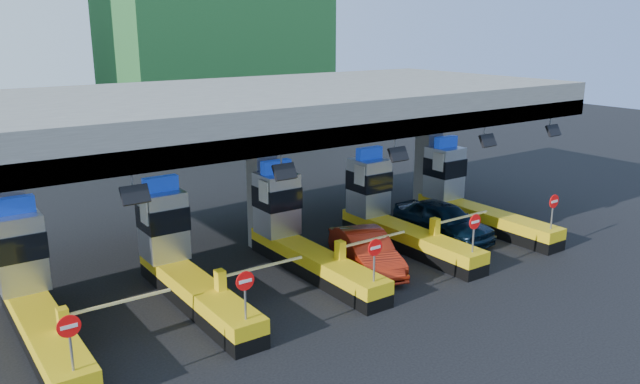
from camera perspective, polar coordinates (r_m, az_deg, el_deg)
ground at (r=25.61m, az=-1.78°, el=-6.91°), size 120.00×120.00×0.00m
toll_canopy at (r=26.44m, az=-5.34°, el=7.49°), size 28.00×12.09×7.00m
toll_lane_far_left at (r=21.95m, az=-24.84°, el=-8.27°), size 4.43×8.00×4.16m
toll_lane_left at (r=23.18m, az=-12.62°, el=-5.98°), size 4.43×8.00×4.16m
toll_lane_center at (r=25.35m, az=-2.15°, el=-3.79°), size 4.43×8.00×4.16m
toll_lane_right at (r=28.24m, az=6.39°, el=-1.89°), size 4.43×8.00×4.16m
toll_lane_far_right at (r=31.67m, az=13.20°, el=-0.34°), size 4.43×8.00×4.16m
van at (r=29.27m, az=11.16°, el=-2.56°), size 2.24×5.17×1.74m
red_car at (r=25.20m, az=4.23°, el=-5.41°), size 3.03×5.05×1.57m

